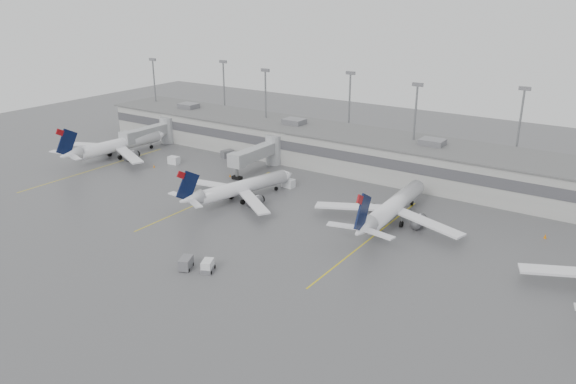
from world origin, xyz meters
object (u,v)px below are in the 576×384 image
Objects in this scene: jet_mid_left at (238,188)px; jet_mid_right at (392,207)px; jet_far_left at (115,145)px; baggage_tug at (208,267)px.

jet_mid_right is (29.49, 6.27, 0.33)m from jet_mid_left.
jet_mid_left is (44.05, -6.88, -0.34)m from jet_far_left.
baggage_tug is (58.37, -32.20, -2.45)m from jet_far_left.
jet_mid_left is at bearing -3.80° from jet_far_left.
jet_far_left is 44.59m from jet_mid_left.
baggage_tug is at bearing -23.80° from jet_far_left.
jet_far_left is 1.15× the size of jet_mid_left.
baggage_tug is at bearing -117.56° from jet_mid_right.
jet_far_left reaches higher than baggage_tug.
jet_far_left is 10.00× the size of baggage_tug.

